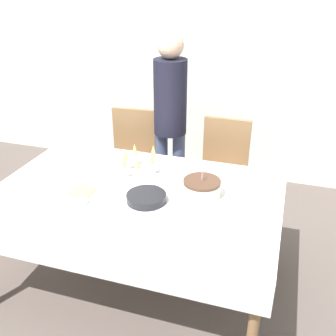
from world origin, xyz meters
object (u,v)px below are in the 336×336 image
at_px(person_standing, 170,111).
at_px(gift_bag, 8,225).
at_px(dining_chair_far_left, 131,158).
at_px(plate_stack_dessert, 147,180).
at_px(birthday_cake, 202,188).
at_px(champagne_tray, 138,164).
at_px(plate_stack_main, 146,198).
at_px(dining_chair_far_right, 222,170).

relative_size(person_standing, gift_bag, 6.78).
distance_m(dining_chair_far_left, plate_stack_dessert, 0.93).
xyz_separation_m(birthday_cake, plate_stack_dessert, (-0.40, 0.06, -0.04)).
bearing_deg(plate_stack_dessert, dining_chair_far_left, 120.04).
height_order(champagne_tray, gift_bag, champagne_tray).
xyz_separation_m(birthday_cake, plate_stack_main, (-0.32, -0.18, -0.03)).
relative_size(dining_chair_far_left, gift_bag, 3.95).
xyz_separation_m(plate_stack_main, gift_bag, (-1.37, 0.25, -0.66)).
height_order(dining_chair_far_right, champagne_tray, dining_chair_far_right).
distance_m(plate_stack_main, person_standing, 1.10).
distance_m(champagne_tray, plate_stack_dessert, 0.17).
bearing_deg(champagne_tray, dining_chair_far_left, 116.80).
height_order(birthday_cake, plate_stack_dessert, birthday_cake).
height_order(dining_chair_far_right, gift_bag, dining_chair_far_right).
height_order(birthday_cake, champagne_tray, birthday_cake).
bearing_deg(champagne_tray, plate_stack_dessert, -44.25).
xyz_separation_m(dining_chair_far_left, dining_chair_far_right, (0.84, 0.00, 0.00)).
height_order(birthday_cake, gift_bag, birthday_cake).
xyz_separation_m(dining_chair_far_left, person_standing, (0.36, 0.05, 0.47)).
bearing_deg(person_standing, gift_bag, -145.51).
bearing_deg(gift_bag, plate_stack_main, -10.15).
xyz_separation_m(champagne_tray, gift_bag, (-1.18, -0.10, -0.71)).
xyz_separation_m(person_standing, gift_bag, (-1.20, -0.82, -0.88)).
bearing_deg(plate_stack_main, dining_chair_far_right, 72.95).
relative_size(dining_chair_far_left, birthday_cake, 3.93).
relative_size(birthday_cake, plate_stack_dessert, 1.26).
xyz_separation_m(dining_chair_far_right, birthday_cake, (0.01, -0.84, 0.28)).
relative_size(birthday_cake, champagne_tray, 0.64).
height_order(dining_chair_far_left, plate_stack_dessert, dining_chair_far_left).
distance_m(birthday_cake, champagne_tray, 0.54).
bearing_deg(gift_bag, champagne_tray, 4.73).
bearing_deg(dining_chair_far_right, dining_chair_far_left, -179.99).
distance_m(champagne_tray, person_standing, 0.74).
xyz_separation_m(dining_chair_far_left, champagne_tray, (0.34, -0.67, 0.30)).
height_order(plate_stack_dessert, gift_bag, plate_stack_dessert).
distance_m(birthday_cake, plate_stack_dessert, 0.40).
distance_m(dining_chair_far_right, person_standing, 0.68).
xyz_separation_m(dining_chair_far_right, person_standing, (-0.49, 0.05, 0.47)).
distance_m(dining_chair_far_left, birthday_cake, 1.22).
xyz_separation_m(birthday_cake, champagne_tray, (-0.51, 0.17, 0.02)).
bearing_deg(person_standing, birthday_cake, -61.06).
bearing_deg(plate_stack_main, person_standing, 99.36).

